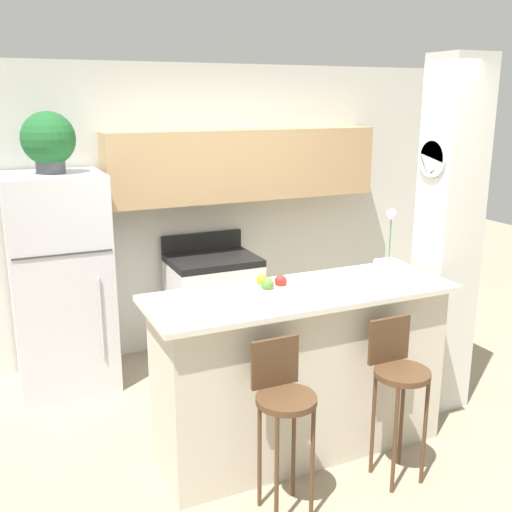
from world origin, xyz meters
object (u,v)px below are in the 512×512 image
Objects in this scene: refrigerator at (61,283)px; orchid_vase at (389,260)px; bar_stool_right at (398,376)px; potted_plant_on_fridge at (48,140)px; fruit_bowl at (270,288)px; bar_stool_left at (283,403)px; stove_range at (214,305)px.

refrigerator reaches higher than orchid_vase.
potted_plant_on_fridge reaches higher than bar_stool_right.
orchid_vase reaches higher than bar_stool_right.
fruit_bowl is at bearing -56.23° from refrigerator.
fruit_bowl reaches higher than bar_stool_left.
refrigerator is 2.69m from bar_stool_right.
potted_plant_on_fridge is (-1.29, -0.05, 1.49)m from stove_range.
orchid_vase is (0.31, 0.56, 0.54)m from bar_stool_right.
bar_stool_left is (0.88, -2.11, -0.19)m from refrigerator.
potted_plant_on_fridge is at bearing 112.71° from bar_stool_left.
potted_plant_on_fridge is 1.60× the size of fruit_bowl.
refrigerator is at bearing -177.59° from stove_range.
refrigerator is 1.72× the size of bar_stool_right.
stove_range is at bearing 99.35° from bar_stool_right.
stove_range is 2.21m from bar_stool_right.
bar_stool_left is 3.49× the size of fruit_bowl.
stove_range is 1.79m from fruit_bowl.
stove_range is 1.08× the size of bar_stool_left.
stove_range is 2.34× the size of potted_plant_on_fridge.
orchid_vase is at bearing 60.83° from bar_stool_right.
potted_plant_on_fridge reaches higher than stove_range.
potted_plant_on_fridge is 1.01× the size of orchid_vase.
fruit_bowl is (1.06, -1.58, -0.82)m from potted_plant_on_fridge.
fruit_bowl is at bearing 138.01° from bar_stool_right.
stove_range is 1.97m from potted_plant_on_fridge.
fruit_bowl is at bearing 71.66° from bar_stool_left.
potted_plant_on_fridge reaches higher than fruit_bowl.
bar_stool_right is at bearing -119.17° from orchid_vase.
bar_stool_left is at bearing -67.29° from potted_plant_on_fridge.
bar_stool_right is 2.20× the size of orchid_vase.
refrigerator is at bearing -61.85° from potted_plant_on_fridge.
refrigerator is 2.30m from bar_stool_left.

